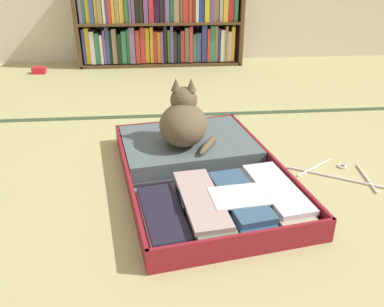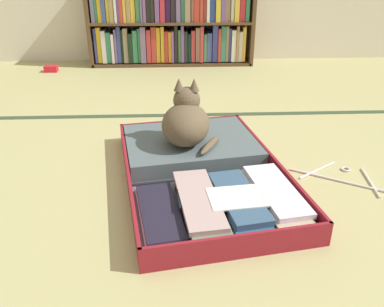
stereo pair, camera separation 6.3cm
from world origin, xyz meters
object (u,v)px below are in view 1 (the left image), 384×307
Objects in this scene: bookshelf at (159,24)px; black_cat at (184,121)px; open_suitcase at (201,167)px; small_red_pouch at (39,70)px; clothes_hanger at (339,174)px.

bookshelf is 1.86m from black_cat.
open_suitcase is 10.69× the size of small_red_pouch.
bookshelf is at bearing 92.21° from black_cat.
small_red_pouch is at bearing 122.84° from black_cat.
bookshelf is 4.60× the size of black_cat.
clothes_hanger is (0.60, -0.05, -0.04)m from open_suitcase.
black_cat is 2.99× the size of small_red_pouch.
bookshelf is 3.66× the size of clothes_hanger.
bookshelf reaches higher than open_suitcase.
small_red_pouch is (-0.98, -0.23, -0.31)m from bookshelf.
small_red_pouch is at bearing 133.11° from clothes_hanger.
open_suitcase is 2.84× the size of clothes_hanger.
open_suitcase is at bearing -86.26° from bookshelf.
black_cat reaches higher than small_red_pouch.
open_suitcase is (0.13, -2.00, -0.29)m from bookshelf.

